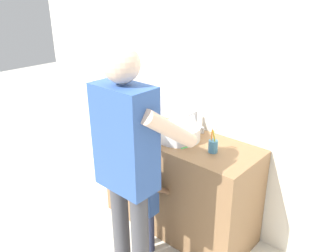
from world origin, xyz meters
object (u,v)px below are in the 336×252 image
object	(u,v)px
toothbrush_cup	(213,146)
soap_bottle	(154,118)
child_toddler	(147,198)
adult_parent	(128,153)

from	to	relation	value
toothbrush_cup	soap_bottle	distance (m)	0.70
toothbrush_cup	child_toddler	size ratio (longest dim) A/B	0.26
toothbrush_cup	adult_parent	xyz separation A→B (m)	(-0.22, -0.65, 0.12)
soap_bottle	toothbrush_cup	bearing A→B (deg)	-8.47
toothbrush_cup	adult_parent	world-z (taller)	adult_parent
soap_bottle	child_toddler	xyz separation A→B (m)	(0.35, -0.47, -0.44)
toothbrush_cup	adult_parent	distance (m)	0.69
soap_bottle	adult_parent	xyz separation A→B (m)	(0.47, -0.75, 0.10)
toothbrush_cup	soap_bottle	world-z (taller)	toothbrush_cup
toothbrush_cup	child_toddler	world-z (taller)	toothbrush_cup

